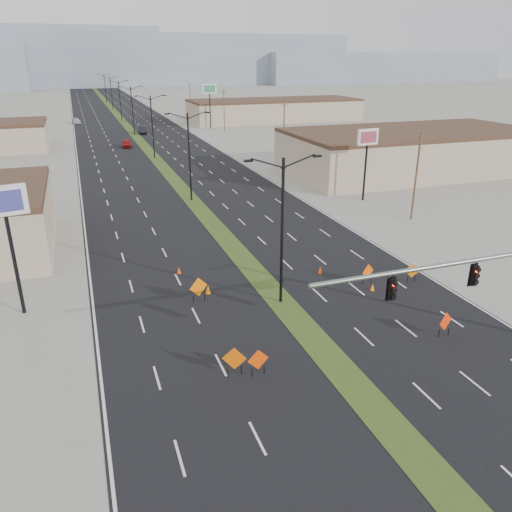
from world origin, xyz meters
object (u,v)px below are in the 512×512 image
object	(u,v)px
construction_sign_5	(445,322)
cone_3	(179,270)
cone_0	(208,289)
pole_sign_east_far	(210,92)
car_left	(127,143)
cone_1	(320,270)
construction_sign_2	(199,288)
construction_sign_0	(234,360)
streetlight_5	(111,92)
streetlight_6	(105,87)
streetlight_0	(282,228)
construction_sign_1	(258,361)
car_mid	(143,130)
car_far	(76,121)
signal_mast	(501,278)
pole_sign_east_near	(367,143)
streetlight_2	(152,125)
construction_sign_3	(368,272)
construction_sign_4	(412,271)
streetlight_1	(189,154)
cone_2	(372,287)
streetlight_4	(120,99)
pole_sign_west	(5,212)

from	to	relation	value
construction_sign_5	cone_3	distance (m)	19.82
cone_0	pole_sign_east_far	world-z (taller)	pole_sign_east_far
car_left	cone_1	size ratio (longest dim) A/B	7.27
construction_sign_2	construction_sign_0	bearing A→B (deg)	-107.83
streetlight_5	streetlight_6	size ratio (longest dim) A/B	1.00
streetlight_0	construction_sign_1	world-z (taller)	streetlight_0
streetlight_0	car_mid	bearing A→B (deg)	88.66
construction_sign_0	cone_0	size ratio (longest dim) A/B	2.79
cone_1	car_far	bearing A→B (deg)	98.79
signal_mast	pole_sign_east_near	size ratio (longest dim) A/B	1.98
signal_mast	streetlight_2	distance (m)	66.56
streetlight_0	streetlight_5	bearing A→B (deg)	90.00
streetlight_2	streetlight_5	distance (m)	84.00
construction_sign_3	pole_sign_east_far	distance (m)	89.34
streetlight_0	car_left	size ratio (longest dim) A/B	2.46
construction_sign_3	construction_sign_4	size ratio (longest dim) A/B	1.09
streetlight_1	car_mid	distance (m)	57.87
streetlight_1	construction_sign_3	bearing A→B (deg)	-75.27
signal_mast	pole_sign_east_near	distance (m)	33.04
streetlight_5	construction_sign_2	distance (m)	138.27
car_far	construction_sign_4	size ratio (longest dim) A/B	2.99
cone_2	construction_sign_3	bearing A→B (deg)	77.93
car_far	pole_sign_east_near	size ratio (longest dim) A/B	0.53
streetlight_5	construction_sign_4	bearing A→B (deg)	-85.71
car_far	construction_sign_5	distance (m)	117.73
car_mid	construction_sign_1	bearing A→B (deg)	-87.14
construction_sign_3	construction_sign_1	bearing A→B (deg)	-163.82
car_mid	construction_sign_4	xyz separation A→B (m)	(8.53, -85.86, 0.06)
cone_3	streetlight_5	bearing A→B (deg)	87.55
streetlight_2	car_far	bearing A→B (deg)	102.33
streetlight_5	cone_3	world-z (taller)	streetlight_5
streetlight_2	construction_sign_4	distance (m)	57.37
streetlight_5	construction_sign_1	world-z (taller)	streetlight_5
streetlight_4	streetlight_5	distance (m)	28.00
pole_sign_east_far	car_mid	bearing A→B (deg)	-168.44
cone_3	construction_sign_0	bearing A→B (deg)	-89.53
signal_mast	construction_sign_3	bearing A→B (deg)	97.26
streetlight_4	pole_sign_east_far	distance (m)	29.57
construction_sign_5	car_far	bearing A→B (deg)	80.28
car_far	pole_sign_west	xyz separation A→B (m)	(-5.15, -104.39, 6.31)
signal_mast	pole_sign_east_far	distance (m)	99.48
construction_sign_0	construction_sign_2	xyz separation A→B (m)	(0.24, 9.07, 0.06)
signal_mast	pole_sign_west	bearing A→B (deg)	150.52
construction_sign_5	pole_sign_east_far	size ratio (longest dim) A/B	0.16
cone_2	cone_3	world-z (taller)	cone_3
streetlight_1	construction_sign_0	distance (m)	35.88
construction_sign_3	car_mid	bearing A→B (deg)	74.56
signal_mast	cone_2	distance (m)	10.61
car_left	construction_sign_0	world-z (taller)	construction_sign_0
construction_sign_4	cone_3	world-z (taller)	construction_sign_4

